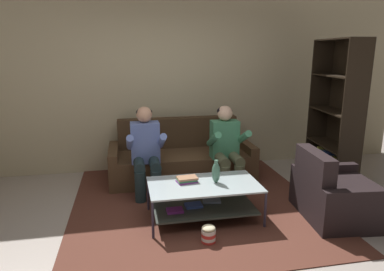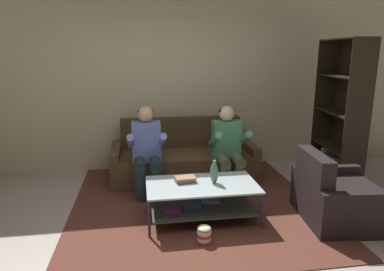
# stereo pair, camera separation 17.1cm
# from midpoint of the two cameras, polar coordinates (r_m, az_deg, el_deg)

# --- Properties ---
(ground) EXTENTS (16.80, 16.80, 0.00)m
(ground) POSITION_cam_midpoint_polar(r_m,az_deg,el_deg) (3.56, -0.51, -17.69)
(ground) COLOR #AFA399
(back_partition) EXTENTS (8.40, 0.12, 2.90)m
(back_partition) POSITION_cam_midpoint_polar(r_m,az_deg,el_deg) (5.50, -4.29, 9.41)
(back_partition) COLOR #C7B892
(back_partition) RESTS_ON ground
(couch) EXTENTS (2.12, 0.86, 0.87)m
(couch) POSITION_cam_midpoint_polar(r_m,az_deg,el_deg) (5.19, -0.50, -3.95)
(couch) COLOR #4F3823
(couch) RESTS_ON ground
(person_seated_left) EXTENTS (0.50, 0.58, 1.17)m
(person_seated_left) POSITION_cam_midpoint_polar(r_m,az_deg,el_deg) (4.55, -6.47, -2.03)
(person_seated_left) COLOR #1E2E31
(person_seated_left) RESTS_ON ground
(person_seated_right) EXTENTS (0.50, 0.58, 1.15)m
(person_seated_right) POSITION_cam_midpoint_polar(r_m,az_deg,el_deg) (4.72, 7.06, -1.59)
(person_seated_right) COLOR #565A3E
(person_seated_right) RESTS_ON ground
(coffee_table) EXTENTS (1.24, 0.70, 0.42)m
(coffee_table) POSITION_cam_midpoint_polar(r_m,az_deg,el_deg) (3.92, 2.79, -10.01)
(coffee_table) COLOR #ADBDC1
(coffee_table) RESTS_ON ground
(area_rug) EXTENTS (3.00, 3.33, 0.01)m
(area_rug) POSITION_cam_midpoint_polar(r_m,az_deg,el_deg) (4.53, 1.22, -10.40)
(area_rug) COLOR #582E23
(area_rug) RESTS_ON ground
(vase) EXTENTS (0.09, 0.09, 0.27)m
(vase) POSITION_cam_midpoint_polar(r_m,az_deg,el_deg) (3.85, 5.01, -6.18)
(vase) COLOR #45725B
(vase) RESTS_ON coffee_table
(book_stack) EXTENTS (0.25, 0.19, 0.06)m
(book_stack) POSITION_cam_midpoint_polar(r_m,az_deg,el_deg) (3.90, 0.13, -7.34)
(book_stack) COLOR #853290
(book_stack) RESTS_ON coffee_table
(bookshelf) EXTENTS (0.45, 1.07, 2.04)m
(bookshelf) POSITION_cam_midpoint_polar(r_m,az_deg,el_deg) (5.47, 24.18, 1.36)
(bookshelf) COLOR black
(bookshelf) RESTS_ON ground
(armchair) EXTENTS (0.91, 1.01, 0.79)m
(armchair) POSITION_cam_midpoint_polar(r_m,az_deg,el_deg) (4.26, 24.12, -9.53)
(armchair) COLOR black
(armchair) RESTS_ON ground
(popcorn_tub) EXTENTS (0.14, 0.14, 0.19)m
(popcorn_tub) POSITION_cam_midpoint_polar(r_m,az_deg,el_deg) (3.54, 3.49, -16.16)
(popcorn_tub) COLOR red
(popcorn_tub) RESTS_ON ground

